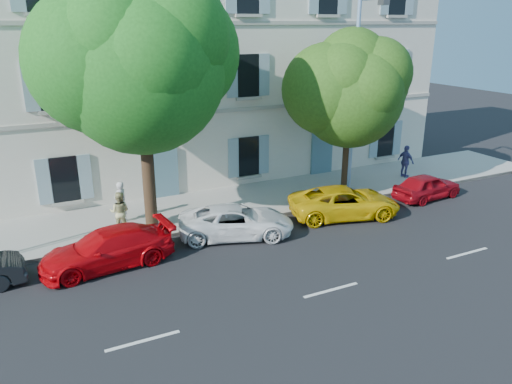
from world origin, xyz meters
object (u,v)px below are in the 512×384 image
car_red_hatchback (427,186)px  car_white_coupe (236,221)px  pedestrian_a (121,202)px  pedestrian_c (406,161)px  street_lamp (357,90)px  pedestrian_b (120,212)px  car_yellow_supercar (345,202)px  tree_right (350,95)px  tree_left (141,70)px  car_red_coupe (107,249)px

car_red_hatchback → car_white_coupe: bearing=84.8°
pedestrian_a → pedestrian_c: size_ratio=1.01×
street_lamp → pedestrian_c: bearing=16.3°
car_red_hatchback → pedestrian_a: bearing=71.7°
car_red_hatchback → pedestrian_c: size_ratio=2.09×
car_white_coupe → pedestrian_b: pedestrian_b is taller
car_white_coupe → pedestrian_c: 11.52m
street_lamp → car_yellow_supercar: bearing=-132.8°
street_lamp → tree_right: bearing=98.0°
tree_right → pedestrian_b: tree_right is taller
car_red_hatchback → pedestrian_c: 3.09m
pedestrian_b → car_red_hatchback: bearing=-162.1°
tree_left → street_lamp: size_ratio=1.09×
street_lamp → tree_left: bearing=177.2°
car_red_hatchback → pedestrian_b: size_ratio=2.18×
tree_right → street_lamp: 0.45m
tree_left → pedestrian_a: size_ratio=5.58×
car_white_coupe → street_lamp: 8.16m
pedestrian_a → pedestrian_b: 1.06m
car_yellow_supercar → car_red_hatchback: (4.91, 0.18, -0.05)m
tree_left → pedestrian_b: size_ratio=5.88×
tree_right → pedestrian_c: (4.61, 0.95, -3.90)m
tree_left → pedestrian_c: 15.03m
pedestrian_c → pedestrian_a: bearing=80.5°
pedestrian_b → pedestrian_c: size_ratio=0.96×
car_white_coupe → tree_left: (-2.85, 1.98, 5.75)m
car_red_hatchback → pedestrian_a: pedestrian_a is taller
car_red_hatchback → pedestrian_a: 14.13m
car_white_coupe → car_yellow_supercar: bearing=-73.1°
car_red_hatchback → tree_right: tree_right is taller
pedestrian_b → pedestrian_a: bearing=-77.1°
car_yellow_supercar → car_red_coupe: bearing=106.2°
street_lamp → car_red_hatchback: bearing=-23.9°
pedestrian_a → car_red_coupe: bearing=37.4°
car_red_coupe → tree_right: tree_right is taller
car_yellow_supercar → pedestrian_c: (6.10, 3.00, 0.35)m
car_red_coupe → car_yellow_supercar: bearing=85.8°
car_yellow_supercar → pedestrian_b: pedestrian_b is taller
car_yellow_supercar → tree_right: (1.49, 2.04, 4.25)m
tree_right → car_white_coupe: bearing=-163.9°
car_yellow_supercar → pedestrian_a: pedestrian_a is taller
car_red_coupe → tree_right: (11.58, 2.27, 4.25)m
pedestrian_b → pedestrian_c: 15.23m
car_red_coupe → pedestrian_a: pedestrian_a is taller
street_lamp → pedestrian_a: size_ratio=5.10×
pedestrian_a → pedestrian_b: pedestrian_a is taller
pedestrian_a → street_lamp: bearing=137.4°
car_yellow_supercar → pedestrian_c: size_ratio=2.77×
car_red_hatchback → car_yellow_supercar: bearing=86.7°
pedestrian_a → tree_right: bearing=139.4°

